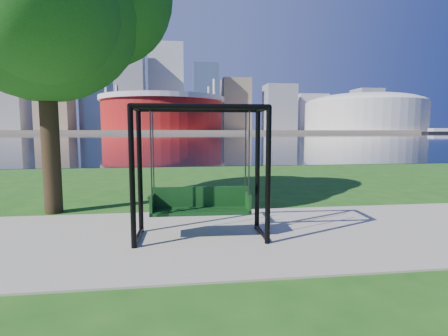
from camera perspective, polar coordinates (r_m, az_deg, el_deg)
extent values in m
plane|color=#1E5114|center=(7.13, 0.77, -9.83)|extent=(900.00, 900.00, 0.00)
cube|color=#9E937F|center=(6.66, 1.41, -10.88)|extent=(120.00, 4.00, 0.03)
cube|color=black|center=(108.80, -7.19, 5.11)|extent=(900.00, 180.00, 0.02)
cube|color=#937F60|center=(312.78, -7.55, 5.96)|extent=(900.00, 228.00, 2.00)
cylinder|color=maroon|center=(242.20, -9.93, 8.71)|extent=(80.00, 80.00, 22.00)
cylinder|color=silver|center=(242.82, -9.97, 10.95)|extent=(83.00, 83.00, 3.00)
cylinder|color=silver|center=(262.37, -2.48, 9.69)|extent=(2.00, 2.00, 32.00)
cylinder|color=silver|center=(264.61, -17.02, 9.39)|extent=(2.00, 2.00, 32.00)
cylinder|color=silver|center=(227.25, -18.58, 9.92)|extent=(2.00, 2.00, 32.00)
cylinder|color=silver|center=(224.63, -1.58, 10.28)|extent=(2.00, 2.00, 32.00)
cylinder|color=beige|center=(277.59, 21.87, 7.82)|extent=(84.00, 84.00, 20.00)
ellipsoid|color=beige|center=(278.06, 21.94, 9.67)|extent=(84.00, 84.00, 15.12)
cube|color=gray|center=(347.32, -31.82, 10.40)|extent=(28.00, 28.00, 62.00)
cube|color=#998466|center=(325.35, -26.08, 13.35)|extent=(26.00, 26.00, 88.00)
cube|color=slate|center=(342.20, -19.84, 13.81)|extent=(30.00, 24.00, 95.00)
cube|color=gray|center=(316.27, -15.09, 12.52)|extent=(24.00, 24.00, 72.00)
cube|color=silver|center=(344.24, -9.37, 12.79)|extent=(32.00, 28.00, 80.00)
cube|color=slate|center=(319.17, -3.04, 11.40)|extent=(22.00, 22.00, 58.00)
cube|color=#998466|center=(337.33, 1.92, 10.27)|extent=(26.00, 26.00, 48.00)
cube|color=gray|center=(336.46, 9.04, 9.70)|extent=(28.00, 24.00, 42.00)
cube|color=silver|center=(372.94, 13.87, 8.78)|extent=(30.00, 26.00, 36.00)
cube|color=gray|center=(376.55, 22.20, 8.78)|extent=(24.00, 24.00, 40.00)
cube|color=#998466|center=(410.06, 26.02, 7.81)|extent=(26.00, 26.00, 32.00)
sphere|color=#998466|center=(335.10, -26.49, 21.41)|extent=(10.00, 10.00, 10.00)
cylinder|color=black|center=(5.86, -14.77, -1.80)|extent=(0.09, 0.09, 2.35)
cylinder|color=black|center=(5.94, 7.21, -1.53)|extent=(0.09, 0.09, 2.35)
cylinder|color=black|center=(6.76, -13.57, -0.72)|extent=(0.09, 0.09, 2.35)
cylinder|color=black|center=(6.83, 5.47, -0.50)|extent=(0.09, 0.09, 2.35)
cylinder|color=black|center=(5.75, -3.78, 10.00)|extent=(2.25, 0.16, 0.09)
cylinder|color=black|center=(6.67, -4.08, 9.47)|extent=(2.25, 0.16, 0.09)
cylinder|color=black|center=(6.27, -14.41, 9.50)|extent=(0.12, 0.92, 0.09)
cylinder|color=black|center=(6.54, -13.87, -10.77)|extent=(0.10, 0.92, 0.07)
cylinder|color=black|center=(6.35, 6.41, 9.61)|extent=(0.12, 0.92, 0.09)
cylinder|color=black|center=(6.61, 6.17, -10.44)|extent=(0.10, 0.92, 0.07)
cube|color=black|center=(6.36, -3.82, -7.06)|extent=(1.80, 0.52, 0.06)
cube|color=black|center=(6.51, -3.89, -4.74)|extent=(1.79, 0.11, 0.39)
cube|color=black|center=(6.36, -11.67, -5.86)|extent=(0.07, 0.46, 0.35)
cube|color=black|center=(6.42, 3.94, -5.64)|extent=(0.07, 0.46, 0.35)
cylinder|color=#38383E|center=(6.05, -11.84, 2.18)|extent=(0.03, 0.03, 1.48)
cylinder|color=#38383E|center=(6.11, 4.12, 2.33)|extent=(0.03, 0.03, 1.48)
cylinder|color=#38383E|center=(6.42, -11.49, 2.41)|extent=(0.03, 0.03, 1.48)
cylinder|color=#38383E|center=(6.48, 3.54, 2.56)|extent=(0.03, 0.03, 1.48)
cylinder|color=black|center=(9.16, -26.59, 6.07)|extent=(0.41, 0.41, 4.11)
sphere|color=#1C5017|center=(9.61, -27.46, 23.00)|extent=(4.48, 4.48, 4.48)
sphere|color=#1C5017|center=(8.43, -27.24, 22.21)|extent=(2.99, 2.99, 2.99)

